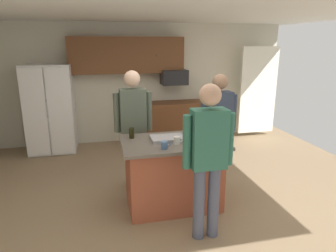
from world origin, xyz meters
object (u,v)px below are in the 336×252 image
person_elder_center (208,152)px  glass_dark_ale (198,134)px  microwave_over_range (174,77)px  kitchen_island (173,173)px  refrigerator (50,109)px  glass_stout_tall (194,128)px  person_guest_right (218,122)px  mug_blue_stoneware (177,140)px  person_host_foreground (133,121)px  serving_tray (167,138)px  tumbler_amber (210,138)px  glass_short_whisky (132,133)px  mug_ceramic_white (164,145)px

person_elder_center → glass_dark_ale: person_elder_center is taller
microwave_over_range → glass_dark_ale: size_ratio=4.49×
kitchen_island → refrigerator: bearing=125.3°
microwave_over_range → glass_stout_tall: bearing=-97.7°
person_guest_right → glass_dark_ale: (-0.47, -0.45, -0.02)m
refrigerator → mug_blue_stoneware: refrigerator is taller
microwave_over_range → person_host_foreground: 2.41m
refrigerator → glass_stout_tall: size_ratio=11.84×
microwave_over_range → serving_tray: bearing=-105.7°
refrigerator → glass_dark_ale: bearing=-49.7°
tumbler_amber → serving_tray: size_ratio=0.36×
person_elder_center → glass_dark_ale: (0.16, 0.80, -0.04)m
microwave_over_range → glass_short_whisky: size_ratio=3.97×
person_elder_center → microwave_over_range: bearing=-22.3°
mug_ceramic_white → glass_stout_tall: 0.77m
person_host_foreground → glass_stout_tall: 0.92m
glass_short_whisky → mug_ceramic_white: bearing=-57.0°
person_guest_right → tumbler_amber: (-0.39, -0.71, -0.00)m
glass_dark_ale → serving_tray: (-0.42, 0.04, -0.04)m
person_guest_right → glass_stout_tall: (-0.46, -0.21, -0.00)m
person_elder_center → person_guest_right: 1.40m
glass_short_whisky → refrigerator: bearing=119.5°
person_host_foreground → person_guest_right: 1.28m
microwave_over_range → person_host_foreground: bearing=-118.9°
glass_dark_ale → microwave_over_range: bearing=82.7°
microwave_over_range → kitchen_island: size_ratio=0.41×
serving_tray → glass_dark_ale: bearing=-5.0°
tumbler_amber → glass_dark_ale: size_ratio=1.26×
mug_ceramic_white → glass_dark_ale: bearing=29.5°
kitchen_island → mug_ceramic_white: 0.60m
refrigerator → person_guest_right: bearing=-39.0°
mug_blue_stoneware → person_guest_right: bearing=37.7°
tumbler_amber → glass_dark_ale: tumbler_amber is taller
refrigerator → glass_dark_ale: 3.48m
microwave_over_range → person_guest_right: size_ratio=0.32×
tumbler_amber → glass_stout_tall: tumbler_amber is taller
glass_stout_tall → serving_tray: 0.48m
refrigerator → person_elder_center: (2.09, -3.45, 0.14)m
glass_dark_ale → mug_ceramic_white: (-0.53, -0.30, -0.01)m
kitchen_island → mug_ceramic_white: mug_ceramic_white is taller
person_host_foreground → serving_tray: (0.38, -0.66, -0.10)m
serving_tray → person_elder_center: bearing=-72.9°
person_host_foreground → glass_dark_ale: bearing=17.3°
glass_dark_ale → mug_ceramic_white: 0.61m
refrigerator → serving_tray: size_ratio=4.03×
microwave_over_range → person_guest_right: 2.36m
mug_ceramic_white → microwave_over_range: bearing=73.9°
person_guest_right → serving_tray: size_ratio=3.95×
glass_stout_tall → glass_short_whisky: bearing=-178.7°
refrigerator → glass_dark_ale: size_ratio=14.21×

